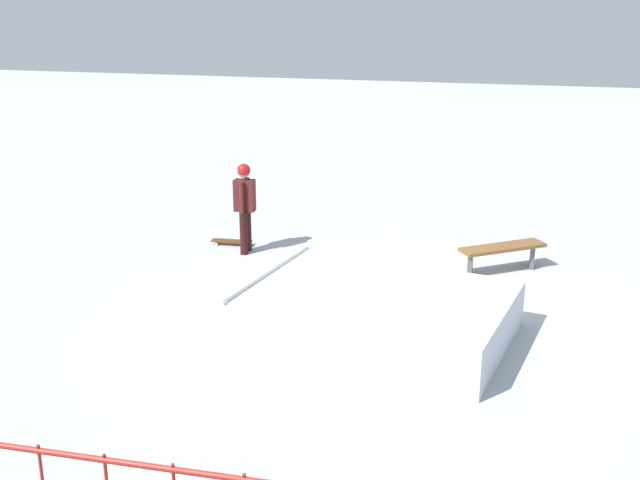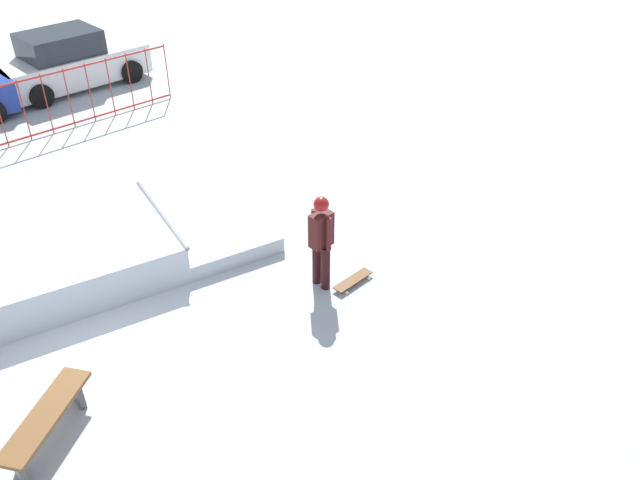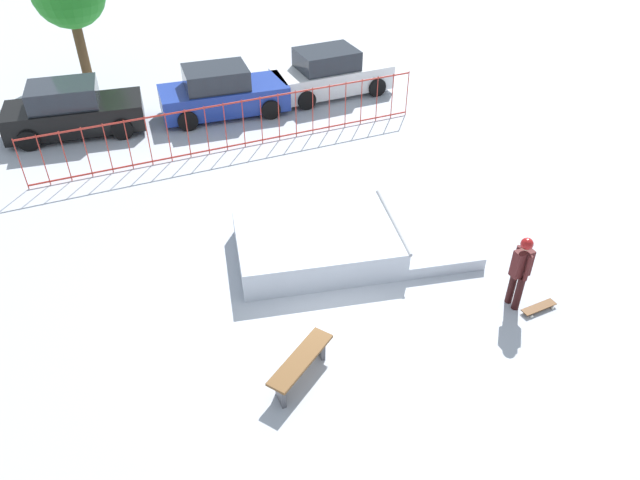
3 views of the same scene
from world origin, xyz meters
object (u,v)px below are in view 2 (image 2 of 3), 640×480
at_px(skater, 321,236).
at_px(skateboard, 353,280).
at_px(parked_car_white, 69,62).
at_px(skate_ramp, 91,253).
at_px(park_bench, 47,421).

relative_size(skater, skateboard, 2.13).
relative_size(skater, parked_car_white, 0.42).
xyz_separation_m(skate_ramp, parked_car_white, (3.53, 8.53, 0.41)).
bearing_deg(skater, skateboard, 139.93).
height_order(skate_ramp, parked_car_white, parked_car_white).
bearing_deg(skateboard, skate_ramp, -51.47).
distance_m(park_bench, parked_car_white, 12.98).
distance_m(skate_ramp, skater, 4.10).
xyz_separation_m(skateboard, parked_car_white, (0.46, 11.93, 0.65)).
bearing_deg(parked_car_white, skate_ramp, -114.38).
height_order(skateboard, park_bench, park_bench).
bearing_deg(skate_ramp, skateboard, -36.64).
bearing_deg(park_bench, skateboard, -2.77).
bearing_deg(skate_ramp, parked_car_white, 78.68).
distance_m(skate_ramp, parked_car_white, 9.25).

